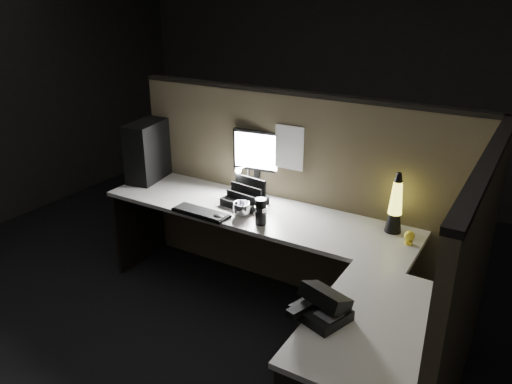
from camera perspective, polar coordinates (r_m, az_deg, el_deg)
The scene contains 17 objects.
floor at distance 3.42m, azimuth -3.33°, elevation -17.51°, with size 6.00×6.00×0.00m, color black.
room_shell at distance 2.69m, azimuth -4.10°, elevation 10.10°, with size 6.00×6.00×6.00m.
partition_back at distance 3.72m, azimuth 4.45°, elevation -0.48°, with size 2.66×0.06×1.50m, color brown.
partition_right at distance 2.67m, azimuth 22.55°, elevation -12.10°, with size 0.06×1.66×1.50m, color brown.
desk at distance 3.18m, azimuth 1.72°, elevation -8.01°, with size 2.60×1.60×0.73m.
pc_tower at distance 4.14m, azimuth -12.11°, elevation 4.70°, with size 0.20×0.45×0.47m, color black.
monitor at distance 3.73m, azimuth 0.12°, elevation 4.17°, with size 0.38×0.16×0.49m.
keyboard at distance 3.48m, azimuth -6.31°, elevation -2.37°, with size 0.42×0.14×0.02m, color black.
mouse at distance 3.39m, azimuth -4.31°, elevation -2.89°, with size 0.09×0.06×0.04m, color black.
clip_lamp at distance 3.75m, azimuth -1.48°, elevation 1.71°, with size 0.04×0.18×0.23m.
organizer at distance 3.61m, azimuth -1.22°, elevation -0.68°, with size 0.30×0.27×0.21m.
lava_lamp at distance 3.28m, azimuth 15.63°, elevation -1.74°, with size 0.11×0.11×0.40m.
travel_mug at distance 3.28m, azimuth 0.56°, elevation -2.26°, with size 0.08×0.08×0.18m, color black.
steel_mug at distance 3.42m, azimuth -1.65°, elevation -2.00°, with size 0.12×0.12×0.10m, color #B7B7BE.
figurine at distance 3.19m, azimuth 17.13°, elevation -4.83°, with size 0.06×0.06×0.06m, color yellow.
pinned_paper at distance 3.57m, azimuth 3.83°, elevation 5.07°, with size 0.23×0.00×0.32m, color white.
desk_phone at distance 2.45m, azimuth 7.51°, elevation -12.78°, with size 0.29×0.29×0.14m.
Camera 1 is at (1.51, -2.15, 2.19)m, focal length 35.00 mm.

